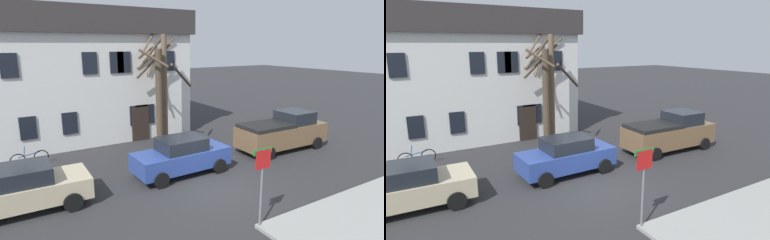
% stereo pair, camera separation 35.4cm
% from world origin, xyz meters
% --- Properties ---
extents(ground_plane, '(120.00, 120.00, 0.00)m').
position_xyz_m(ground_plane, '(0.00, 0.00, 0.00)').
color(ground_plane, '#2D2D30').
extents(building_main, '(12.56, 9.23, 7.86)m').
position_xyz_m(building_main, '(-2.24, 12.43, 3.99)').
color(building_main, white).
rests_on(building_main, ground_plane).
extents(tree_bare_near, '(3.20, 3.24, 6.26)m').
position_xyz_m(tree_bare_near, '(0.76, 6.38, 3.14)').
color(tree_bare_near, '#4C3D2D').
rests_on(tree_bare_near, ground_plane).
extents(tree_bare_mid, '(2.79, 1.65, 6.65)m').
position_xyz_m(tree_bare_mid, '(1.21, 6.93, 3.56)').
color(tree_bare_mid, brown).
rests_on(tree_bare_mid, ground_plane).
extents(car_beige_sedan, '(4.77, 2.19, 1.66)m').
position_xyz_m(car_beige_sedan, '(-6.88, 2.04, 0.84)').
color(car_beige_sedan, '#C6B793').
rests_on(car_beige_sedan, ground_plane).
extents(car_blue_sedan, '(4.46, 2.08, 1.72)m').
position_xyz_m(car_blue_sedan, '(-0.30, 2.06, 0.86)').
color(car_blue_sedan, '#2D4799').
rests_on(car_blue_sedan, ground_plane).
extents(pickup_truck_brown, '(5.35, 2.26, 2.11)m').
position_xyz_m(pickup_truck_brown, '(6.33, 2.23, 1.02)').
color(pickup_truck_brown, brown).
rests_on(pickup_truck_brown, ground_plane).
extents(street_sign_pole, '(0.76, 0.07, 2.71)m').
position_xyz_m(street_sign_pole, '(-0.44, -3.26, 1.90)').
color(street_sign_pole, slate).
rests_on(street_sign_pole, ground_plane).
extents(bicycle_leaning, '(1.75, 0.13, 1.03)m').
position_xyz_m(bicycle_leaning, '(-6.14, 6.76, 0.37)').
color(bicycle_leaning, black).
rests_on(bicycle_leaning, ground_plane).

